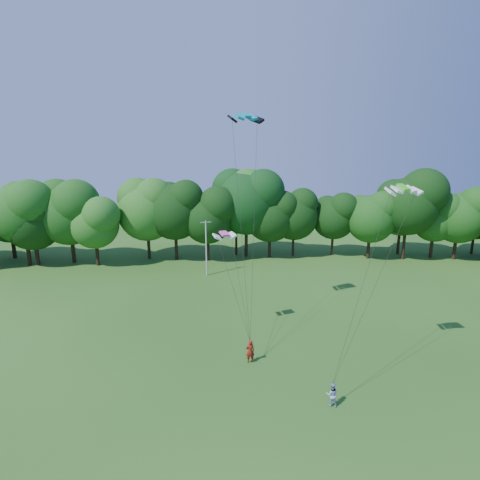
{
  "coord_description": "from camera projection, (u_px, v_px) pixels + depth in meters",
  "views": [
    {
      "loc": [
        -0.14,
        -18.81,
        16.17
      ],
      "look_at": [
        1.51,
        13.0,
        8.57
      ],
      "focal_mm": 28.0,
      "sensor_mm": 36.0,
      "label": 1
    }
  ],
  "objects": [
    {
      "name": "kite_teal",
      "position": [
        245.0,
        115.0,
        31.96
      ],
      "size": [
        3.29,
        2.42,
        0.59
      ],
      "rotation": [
        0.0,
        0.0,
        0.4
      ],
      "color": "#0592AE",
      "rests_on": "ground"
    },
    {
      "name": "tree_back_east",
      "position": [
        402.0,
        207.0,
        58.69
      ],
      "size": [
        8.4,
        8.4,
        12.21
      ],
      "color": "#352315",
      "rests_on": "ground"
    },
    {
      "name": "tree_back_west",
      "position": [
        22.0,
        207.0,
        52.43
      ],
      "size": [
        9.32,
        9.32,
        13.55
      ],
      "color": "#312313",
      "rests_on": "ground"
    },
    {
      "name": "utility_pole",
      "position": [
        206.0,
        248.0,
        49.07
      ],
      "size": [
        1.44,
        0.49,
        7.4
      ],
      "rotation": [
        0.0,
        0.0,
        0.28
      ],
      "color": "#B0AEA7",
      "rests_on": "ground"
    },
    {
      "name": "tree_back_center",
      "position": [
        246.0,
        194.0,
        56.78
      ],
      "size": [
        10.73,
        10.73,
        15.61
      ],
      "color": "black",
      "rests_on": "ground"
    },
    {
      "name": "kite_flyer_left",
      "position": [
        250.0,
        351.0,
        29.18
      ],
      "size": [
        0.75,
        0.56,
        1.89
      ],
      "primitive_type": "imported",
      "rotation": [
        0.0,
        0.0,
        3.3
      ],
      "color": "maroon",
      "rests_on": "ground"
    },
    {
      "name": "ground",
      "position": [
        226.0,
        433.0,
        22.04
      ],
      "size": [
        160.0,
        160.0,
        0.0
      ],
      "primitive_type": "plane",
      "color": "#204C14",
      "rests_on": "ground"
    },
    {
      "name": "kite_flyer_right",
      "position": [
        332.0,
        394.0,
        24.22
      ],
      "size": [
        0.89,
        0.74,
        1.63
      ],
      "primitive_type": "imported",
      "rotation": [
        0.0,
        0.0,
        2.97
      ],
      "color": "#9CACD8",
      "rests_on": "ground"
    },
    {
      "name": "kite_pink",
      "position": [
        224.0,
        234.0,
        31.76
      ],
      "size": [
        2.16,
        1.6,
        0.33
      ],
      "rotation": [
        0.0,
        0.0,
        0.38
      ],
      "color": "#FF46B5",
      "rests_on": "ground"
    },
    {
      "name": "kite_green",
      "position": [
        403.0,
        187.0,
        25.64
      ],
      "size": [
        2.49,
        1.36,
        0.44
      ],
      "rotation": [
        0.0,
        0.0,
        0.13
      ],
      "color": "#40D820",
      "rests_on": "ground"
    }
  ]
}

